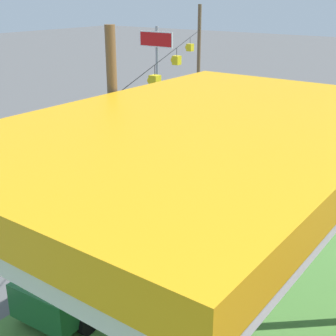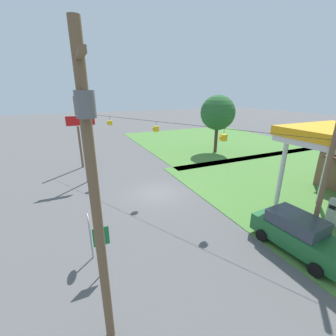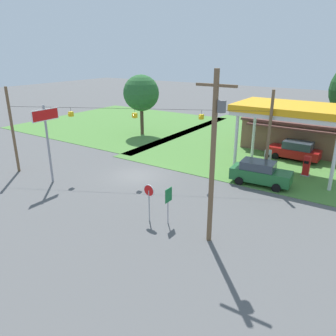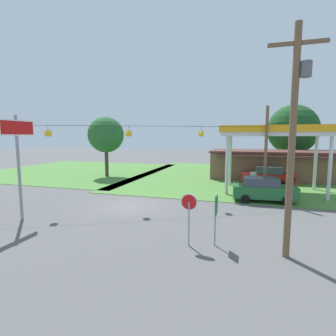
# 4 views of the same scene
# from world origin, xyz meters

# --- Properties ---
(ground_plane) EXTENTS (160.00, 160.00, 0.00)m
(ground_plane) POSITION_xyz_m (0.00, 0.00, 0.00)
(ground_plane) COLOR #565656
(gas_station_canopy) EXTENTS (9.34, 5.94, 6.03)m
(gas_station_canopy) POSITION_xyz_m (10.54, 8.16, 5.49)
(gas_station_canopy) COLOR silver
(gas_station_canopy) RESTS_ON ground
(fuel_pump_near) EXTENTS (0.71, 0.56, 1.80)m
(fuel_pump_near) POSITION_xyz_m (8.84, 8.15, 0.86)
(fuel_pump_near) COLOR gray
(fuel_pump_near) RESTS_ON ground
(car_at_pumps_front) EXTENTS (4.87, 2.37, 1.95)m
(car_at_pumps_front) POSITION_xyz_m (9.54, 4.05, 1.00)
(car_at_pumps_front) COLOR #1E602D
(car_at_pumps_front) RESTS_ON ground
(stop_sign_roadside) EXTENTS (0.80, 0.08, 2.50)m
(stop_sign_roadside) POSITION_xyz_m (5.70, -5.80, 1.81)
(stop_sign_roadside) COLOR #99999E
(stop_sign_roadside) RESTS_ON ground
(stop_sign_overhead) EXTENTS (0.22, 2.42, 6.37)m
(stop_sign_overhead) POSITION_xyz_m (-4.91, -4.96, 4.54)
(stop_sign_overhead) COLOR gray
(stop_sign_overhead) RESTS_ON ground
(signal_span_gantry) EXTENTS (19.55, 10.24, 7.51)m
(signal_span_gantry) POSITION_xyz_m (0.00, -0.01, 4.06)
(signal_span_gantry) COLOR brown
(signal_span_gantry) RESTS_ON ground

